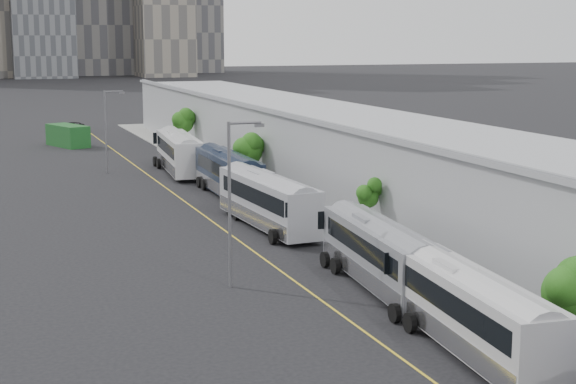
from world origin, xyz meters
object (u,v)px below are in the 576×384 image
bus_5 (228,177)px  suv (73,128)px  shipping_container (68,136)px  street_lamp_near (233,193)px  bus_3 (380,259)px  bus_6 (179,156)px  bus_2 (471,318)px  bus_4 (268,205)px  street_lamp_far (108,125)px

bus_5 → suv: (-6.41, 55.95, -0.88)m
shipping_container → street_lamp_near: bearing=-109.6°
bus_3 → bus_6: bearing=96.2°
bus_2 → bus_5: size_ratio=0.96×
bus_4 → shipping_container: (-7.82, 53.54, -0.31)m
bus_6 → street_lamp_far: street_lamp_far is taller
bus_3 → suv: bus_3 is taller
bus_2 → street_lamp_far: street_lamp_far is taller
bus_6 → street_lamp_near: bearing=-94.5°
bus_6 → street_lamp_far: size_ratio=1.70×
bus_2 → bus_3: size_ratio=0.99×
bus_4 → street_lamp_far: street_lamp_far is taller
bus_5 → bus_4: bearing=-93.3°
bus_2 → shipping_container: (-7.83, 80.21, -0.20)m
bus_2 → bus_6: bearing=95.0°
bus_2 → bus_3: bearing=90.6°
bus_6 → suv: (-5.48, 41.85, -0.97)m
bus_3 → bus_5: bus_5 is taller
bus_2 → bus_6: (0.11, 54.23, 0.17)m
bus_4 → bus_5: size_ratio=1.02×
bus_4 → street_lamp_near: bearing=-119.1°
bus_3 → shipping_container: 70.23m
bus_2 → shipping_container: 80.59m
bus_5 → bus_6: 14.13m
street_lamp_near → street_lamp_far: 43.17m
bus_6 → shipping_container: size_ratio=2.10×
street_lamp_far → suv: (1.17, 39.72, -4.05)m
bus_6 → suv: bearing=102.3°
bus_6 → street_lamp_far: bearing=167.1°
street_lamp_far → bus_3: bearing=-80.9°
bus_6 → suv: bus_6 is taller
bus_3 → street_lamp_far: 46.54m
bus_5 → street_lamp_far: size_ratio=1.59×
bus_2 → suv: (-5.37, 96.08, -0.79)m
shipping_container → bus_2: bearing=-105.0°
bus_6 → street_lamp_near: 41.73m
bus_3 → bus_4: 16.17m
bus_6 → street_lamp_far: 7.63m
bus_6 → shipping_container: bearing=111.9°
street_lamp_far → bus_5: bearing=-65.0°
bus_3 → street_lamp_near: size_ratio=1.40×
bus_2 → suv: bus_2 is taller
bus_3 → suv: size_ratio=2.40×
bus_4 → street_lamp_near: (-6.62, -13.48, 3.56)m
bus_5 → street_lamp_near: street_lamp_near is taller
street_lamp_near → suv: bearing=89.1°
bus_6 → bus_5: bearing=-81.3°
bus_2 → shipping_container: bus_2 is taller
bus_5 → bus_6: size_ratio=0.94×
street_lamp_near → bus_3: bearing=-19.7°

